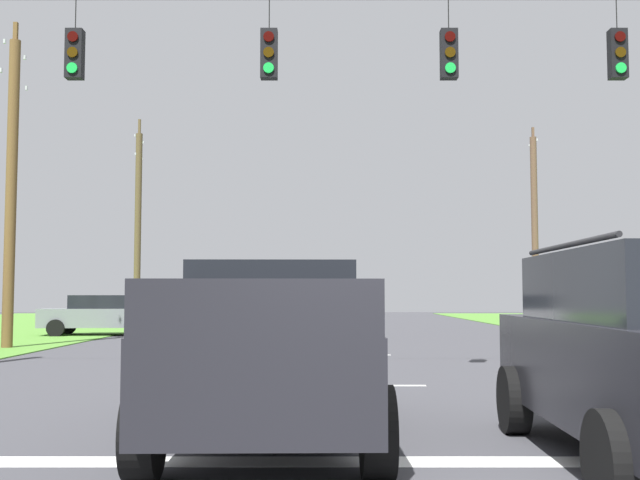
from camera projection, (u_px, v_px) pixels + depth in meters
name	position (u px, v px, depth m)	size (l,w,h in m)	color
stop_bar_stripe	(380.00, 462.00, 7.24)	(15.69, 0.45, 0.01)	white
lane_dash_0	(352.00, 385.00, 13.23)	(0.15, 2.50, 0.01)	white
lane_dash_1	(341.00, 355.00, 19.80)	(0.15, 2.50, 0.01)	white
lane_dash_2	(334.00, 336.00, 28.67)	(0.15, 2.50, 0.01)	white
overhead_signal_span	(345.00, 150.00, 14.45)	(18.53, 0.31, 7.71)	brown
pickup_truck	(269.00, 349.00, 8.52)	(2.36, 5.44, 1.95)	black
distant_car_crossing_white	(276.00, 315.00, 28.59)	(2.17, 4.38, 1.52)	silver
distant_car_oncoming	(99.00, 315.00, 28.97)	(4.44, 2.31, 1.52)	slate
utility_pole_far_right	(533.00, 228.00, 39.13)	(0.34, 1.54, 10.11)	brown
utility_pole_mid_left	(9.00, 184.00, 22.44)	(0.32, 1.98, 9.62)	brown
utility_pole_far_left	(136.00, 224.00, 38.84)	(0.33, 1.90, 10.46)	brown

